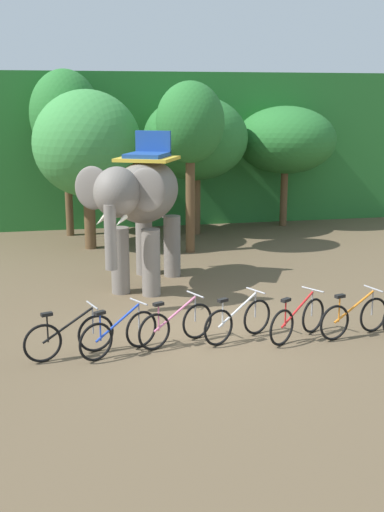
# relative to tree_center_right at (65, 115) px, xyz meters

# --- Properties ---
(ground_plane) EXTENTS (80.00, 80.00, 0.00)m
(ground_plane) POSITION_rel_tree_center_right_xyz_m (2.30, -10.08, -4.02)
(ground_plane) COLOR brown
(foliage_hedge) EXTENTS (36.00, 6.00, 5.47)m
(foliage_hedge) POSITION_rel_tree_center_right_xyz_m (2.30, 4.00, -1.28)
(foliage_hedge) COLOR #28702D
(foliage_hedge) RESTS_ON ground
(tree_center_right) EXTENTS (2.31, 2.31, 5.50)m
(tree_center_right) POSITION_rel_tree_center_right_xyz_m (0.00, 0.00, 0.00)
(tree_center_right) COLOR brown
(tree_center_right) RESTS_ON ground
(tree_right) EXTENTS (3.26, 3.26, 4.83)m
(tree_right) POSITION_rel_tree_center_right_xyz_m (0.57, -2.15, -0.80)
(tree_right) COLOR brown
(tree_right) RESTS_ON ground
(tree_center_left) EXTENTS (2.01, 2.01, 5.06)m
(tree_center_left) POSITION_rel_tree_center_right_xyz_m (3.51, -3.31, -0.19)
(tree_center_left) COLOR brown
(tree_center_left) RESTS_ON ground
(tree_far_left) EXTENTS (3.51, 3.51, 4.67)m
(tree_far_left) POSITION_rel_tree_center_right_xyz_m (4.25, -0.61, -0.77)
(tree_far_left) COLOR brown
(tree_far_left) RESTS_ON ground
(tree_far_right) EXTENTS (3.59, 3.59, 4.31)m
(tree_far_right) POSITION_rel_tree_center_right_xyz_m (7.72, 0.19, -0.91)
(tree_far_right) COLOR brown
(tree_far_right) RESTS_ON ground
(elephant) EXTENTS (3.05, 4.14, 3.78)m
(elephant) POSITION_rel_tree_center_right_xyz_m (1.61, -6.82, -1.81)
(elephant) COLOR slate
(elephant) RESTS_ON ground
(bike_black) EXTENTS (1.64, 0.68, 0.92)m
(bike_black) POSITION_rel_tree_center_right_xyz_m (-0.29, -10.98, -3.63)
(bike_black) COLOR black
(bike_black) RESTS_ON ground
(bike_blue) EXTENTS (1.52, 0.89, 0.92)m
(bike_blue) POSITION_rel_tree_center_right_xyz_m (0.59, -11.02, -3.63)
(bike_blue) COLOR black
(bike_blue) RESTS_ON ground
(bike_pink) EXTENTS (1.57, 0.82, 0.92)m
(bike_pink) POSITION_rel_tree_center_right_xyz_m (1.70, -10.75, -3.63)
(bike_pink) COLOR black
(bike_pink) RESTS_ON ground
(bike_white) EXTENTS (1.55, 0.84, 0.92)m
(bike_white) POSITION_rel_tree_center_right_xyz_m (2.91, -10.76, -3.63)
(bike_white) COLOR black
(bike_white) RESTS_ON ground
(bike_red) EXTENTS (1.47, 0.96, 0.92)m
(bike_red) POSITION_rel_tree_center_right_xyz_m (4.06, -10.96, -3.63)
(bike_red) COLOR black
(bike_red) RESTS_ON ground
(bike_orange) EXTENTS (1.65, 0.65, 0.92)m
(bike_orange) POSITION_rel_tree_center_right_xyz_m (5.20, -11.03, -3.63)
(bike_orange) COLOR black
(bike_orange) RESTS_ON ground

